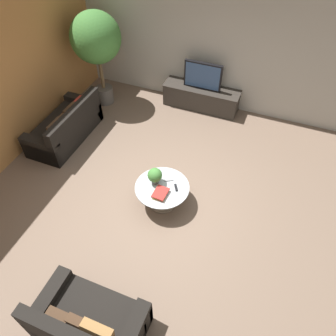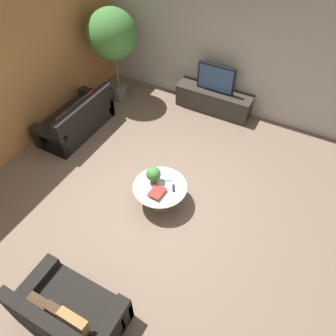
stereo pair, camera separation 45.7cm
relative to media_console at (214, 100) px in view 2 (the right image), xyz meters
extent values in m
plane|color=brown|center=(0.20, -2.94, -0.28)|extent=(24.00, 24.00, 0.00)
cube|color=#A39E93|center=(0.20, 0.32, 1.22)|extent=(7.40, 0.12, 3.00)
cube|color=#B2753D|center=(-3.06, -2.74, 1.22)|extent=(0.12, 7.40, 3.00)
cube|color=#2D2823|center=(0.00, 0.00, -0.01)|extent=(1.77, 0.48, 0.54)
cube|color=#2D2823|center=(0.00, 0.00, 0.25)|extent=(1.80, 0.50, 0.02)
cube|color=black|center=(0.00, 0.00, 0.58)|extent=(0.87, 0.08, 0.63)
cube|color=navy|center=(0.00, -0.04, 0.58)|extent=(0.80, 0.00, 0.57)
cube|color=black|center=(0.00, 0.00, 0.27)|extent=(0.26, 0.13, 0.02)
cylinder|color=#756656|center=(0.26, -3.04, -0.27)|extent=(0.52, 0.52, 0.02)
cylinder|color=#756656|center=(0.26, -3.04, -0.08)|extent=(0.10, 0.10, 0.41)
cylinder|color=#A8B2B7|center=(0.26, -3.04, 0.14)|extent=(0.95, 0.95, 0.02)
cube|color=black|center=(-2.39, -2.15, -0.07)|extent=(0.84, 1.76, 0.42)
cube|color=black|center=(-2.05, -2.15, 0.35)|extent=(0.16, 1.76, 0.42)
cube|color=black|center=(-2.39, -1.37, -0.01)|extent=(0.84, 0.20, 0.54)
cube|color=black|center=(-2.39, -2.93, -0.01)|extent=(0.84, 0.20, 0.54)
cube|color=#B23328|center=(-2.21, -1.72, 0.30)|extent=(0.15, 0.36, 0.33)
cube|color=#422D1E|center=(-2.21, -2.01, 0.31)|extent=(0.15, 0.38, 0.35)
cube|color=#422D1E|center=(-2.21, -2.30, 0.29)|extent=(0.17, 0.34, 0.33)
cube|color=#422D1E|center=(-2.21, -2.58, 0.32)|extent=(0.18, 0.40, 0.37)
cube|color=black|center=(0.21, -5.39, -0.07)|extent=(1.41, 0.84, 0.42)
cube|color=black|center=(0.21, -5.73, 0.35)|extent=(1.41, 0.16, 0.42)
cube|color=black|center=(0.82, -5.39, -0.01)|extent=(0.20, 0.84, 0.54)
cube|color=black|center=(-0.39, -5.39, -0.01)|extent=(0.20, 0.84, 0.54)
cube|color=olive|center=(0.48, -5.57, 0.32)|extent=(0.40, 0.17, 0.37)
cube|color=#422D1E|center=(0.21, -5.57, 0.28)|extent=(0.31, 0.17, 0.29)
cube|color=#422D1E|center=(-0.06, -5.57, 0.27)|extent=(0.30, 0.13, 0.27)
cylinder|color=#514C47|center=(-2.26, -0.64, -0.08)|extent=(0.41, 0.41, 0.40)
cylinder|color=brown|center=(-2.26, -0.64, 0.46)|extent=(0.08, 0.08, 0.68)
ellipsoid|color=#3D7533|center=(-2.26, -0.64, 1.35)|extent=(1.09, 1.09, 1.11)
cylinder|color=#514C47|center=(0.10, -2.99, 0.19)|extent=(0.12, 0.12, 0.08)
sphere|color=#3D7533|center=(0.10, -2.99, 0.34)|extent=(0.26, 0.26, 0.26)
cube|color=gold|center=(0.29, -3.20, 0.16)|extent=(0.22, 0.28, 0.04)
cube|color=#A32823|center=(0.30, -3.21, 0.20)|extent=(0.23, 0.30, 0.03)
cube|color=black|center=(0.49, -2.97, 0.15)|extent=(0.12, 0.16, 0.02)
cube|color=gray|center=(0.31, -2.86, 0.15)|extent=(0.16, 0.12, 0.02)
camera|label=1|loc=(1.72, -6.41, 4.49)|focal=35.00mm
camera|label=2|loc=(2.13, -6.21, 4.49)|focal=35.00mm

